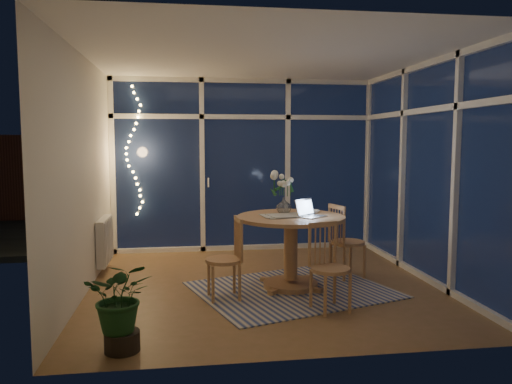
# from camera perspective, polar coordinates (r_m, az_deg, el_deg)

# --- Properties ---
(floor) EXTENTS (4.00, 4.00, 0.00)m
(floor) POSITION_cam_1_polar(r_m,az_deg,el_deg) (5.89, 1.12, -10.59)
(floor) COLOR brown
(floor) RESTS_ON ground
(ceiling) EXTENTS (4.00, 4.00, 0.00)m
(ceiling) POSITION_cam_1_polar(r_m,az_deg,el_deg) (5.73, 1.17, 15.24)
(ceiling) COLOR white
(ceiling) RESTS_ON wall_back
(wall_back) EXTENTS (4.00, 0.04, 2.60)m
(wall_back) POSITION_cam_1_polar(r_m,az_deg,el_deg) (7.64, -1.27, 3.09)
(wall_back) COLOR white
(wall_back) RESTS_ON floor
(wall_front) EXTENTS (4.00, 0.04, 2.60)m
(wall_front) POSITION_cam_1_polar(r_m,az_deg,el_deg) (3.71, 6.11, 0.20)
(wall_front) COLOR white
(wall_front) RESTS_ON floor
(wall_left) EXTENTS (0.04, 4.00, 2.60)m
(wall_left) POSITION_cam_1_polar(r_m,az_deg,el_deg) (5.69, -19.16, 1.85)
(wall_left) COLOR white
(wall_left) RESTS_ON floor
(wall_right) EXTENTS (0.04, 4.00, 2.60)m
(wall_right) POSITION_cam_1_polar(r_m,az_deg,el_deg) (6.30, 19.42, 2.19)
(wall_right) COLOR white
(wall_right) RESTS_ON floor
(window_wall_back) EXTENTS (4.00, 0.10, 2.60)m
(window_wall_back) POSITION_cam_1_polar(r_m,az_deg,el_deg) (7.60, -1.24, 3.07)
(window_wall_back) COLOR white
(window_wall_back) RESTS_ON floor
(window_wall_right) EXTENTS (0.10, 4.00, 2.60)m
(window_wall_right) POSITION_cam_1_polar(r_m,az_deg,el_deg) (6.28, 19.10, 2.19)
(window_wall_right) COLOR white
(window_wall_right) RESTS_ON floor
(radiator) EXTENTS (0.10, 0.70, 0.58)m
(radiator) POSITION_cam_1_polar(r_m,az_deg,el_deg) (6.68, -16.92, -5.34)
(radiator) COLOR silver
(radiator) RESTS_ON wall_left
(fairy_lights) EXTENTS (0.24, 0.10, 1.85)m
(fairy_lights) POSITION_cam_1_polar(r_m,az_deg,el_deg) (7.49, -13.83, 4.59)
(fairy_lights) COLOR #F2C361
(fairy_lights) RESTS_ON window_wall_back
(garden_patio) EXTENTS (12.00, 6.00, 0.10)m
(garden_patio) POSITION_cam_1_polar(r_m,az_deg,el_deg) (10.81, -0.52, -3.38)
(garden_patio) COLOR black
(garden_patio) RESTS_ON ground
(garden_fence) EXTENTS (11.00, 0.08, 1.80)m
(garden_fence) POSITION_cam_1_polar(r_m,az_deg,el_deg) (11.14, -3.41, 1.86)
(garden_fence) COLOR #341D13
(garden_fence) RESTS_ON ground
(neighbour_roof) EXTENTS (7.00, 3.00, 2.20)m
(neighbour_roof) POSITION_cam_1_polar(r_m,az_deg,el_deg) (14.14, -3.23, 7.96)
(neighbour_roof) COLOR #353840
(neighbour_roof) RESTS_ON ground
(garden_shrubs) EXTENTS (0.90, 0.90, 0.90)m
(garden_shrubs) POSITION_cam_1_polar(r_m,az_deg,el_deg) (9.06, -7.35, -1.94)
(garden_shrubs) COLOR black
(garden_shrubs) RESTS_ON ground
(rug) EXTENTS (2.44, 2.18, 0.01)m
(rug) POSITION_cam_1_polar(r_m,az_deg,el_deg) (5.70, 4.17, -11.08)
(rug) COLOR beige
(rug) RESTS_ON floor
(dining_table) EXTENTS (1.53, 1.53, 0.83)m
(dining_table) POSITION_cam_1_polar(r_m,az_deg,el_deg) (5.69, 3.98, -6.86)
(dining_table) COLOR #A8764C
(dining_table) RESTS_ON floor
(chair_left) EXTENTS (0.45, 0.45, 0.88)m
(chair_left) POSITION_cam_1_polar(r_m,az_deg,el_deg) (5.28, -3.70, -7.55)
(chair_left) COLOR #A8764C
(chair_left) RESTS_ON floor
(chair_right) EXTENTS (0.53, 0.53, 0.92)m
(chair_right) POSITION_cam_1_polar(r_m,az_deg,el_deg) (6.19, 10.44, -5.49)
(chair_right) COLOR #A8764C
(chair_right) RESTS_ON floor
(chair_front) EXTENTS (0.50, 0.50, 0.87)m
(chair_front) POSITION_cam_1_polar(r_m,az_deg,el_deg) (4.98, 8.51, -8.47)
(chair_front) COLOR #A8764C
(chair_front) RESTS_ON floor
(laptop) EXTENTS (0.39, 0.38, 0.21)m
(laptop) POSITION_cam_1_polar(r_m,az_deg,el_deg) (5.54, 6.47, -1.78)
(laptop) COLOR silver
(laptop) RESTS_ON dining_table
(flower_vase) EXTENTS (0.25, 0.25, 0.21)m
(flower_vase) POSITION_cam_1_polar(r_m,az_deg,el_deg) (5.79, 3.21, -1.44)
(flower_vase) COLOR silver
(flower_vase) RESTS_ON dining_table
(bowl) EXTENTS (0.19, 0.19, 0.04)m
(bowl) POSITION_cam_1_polar(r_m,az_deg,el_deg) (5.86, 6.48, -2.22)
(bowl) COLOR silver
(bowl) RESTS_ON dining_table
(newspapers) EXTENTS (0.48, 0.41, 0.02)m
(newspapers) POSITION_cam_1_polar(r_m,az_deg,el_deg) (5.58, 3.18, -2.70)
(newspapers) COLOR silver
(newspapers) RESTS_ON dining_table
(phone) EXTENTS (0.13, 0.10, 0.01)m
(phone) POSITION_cam_1_polar(r_m,az_deg,el_deg) (5.56, 4.87, -2.79)
(phone) COLOR black
(phone) RESTS_ON dining_table
(potted_plant) EXTENTS (0.56, 0.49, 0.76)m
(potted_plant) POSITION_cam_1_polar(r_m,az_deg,el_deg) (4.16, -15.16, -12.32)
(potted_plant) COLOR #18431C
(potted_plant) RESTS_ON floor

